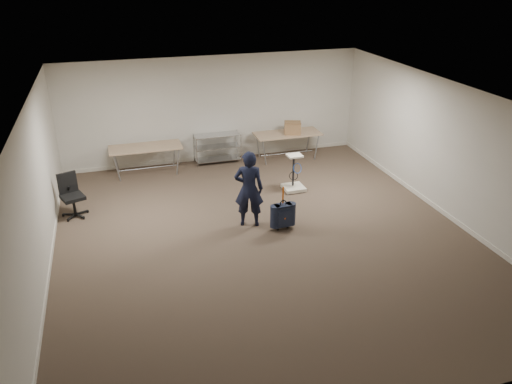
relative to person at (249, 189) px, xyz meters
name	(u,v)px	position (x,y,z in m)	size (l,w,h in m)	color
ground	(264,237)	(0.15, -0.58, -0.81)	(9.00, 9.00, 0.00)	#403127
room_shell	(246,205)	(0.15, 0.80, -0.76)	(8.00, 9.00, 9.00)	beige
folding_table_left	(146,149)	(-1.75, 3.37, -0.13)	(1.80, 0.75, 0.73)	#A18363
folding_table_right	(287,135)	(2.05, 3.37, -0.13)	(1.80, 0.75, 0.73)	#A18363
wire_shelf	(217,147)	(0.15, 3.62, -0.37)	(1.22, 0.47, 0.80)	#B9BCC0
person	(249,189)	(0.00, 0.00, 0.00)	(0.59, 0.39, 1.62)	black
suitcase	(283,215)	(0.60, -0.40, -0.49)	(0.35, 0.22, 0.94)	black
office_chair	(73,203)	(-3.48, 1.47, -0.52)	(0.57, 0.58, 0.94)	black
equipment_cart	(294,181)	(1.49, 1.34, -0.57)	(0.49, 0.49, 0.89)	beige
cardboard_box	(293,128)	(2.16, 3.29, 0.08)	(0.43, 0.33, 0.33)	#A1764B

